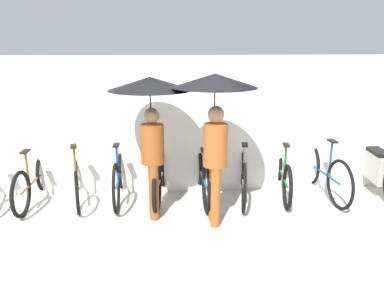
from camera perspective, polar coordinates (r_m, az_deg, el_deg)
ground_plane at (r=4.87m, az=-4.83°, el=-14.72°), size 30.00×30.00×0.00m
back_wall at (r=6.11m, az=-4.88°, el=2.78°), size 14.21×0.12×2.24m
parked_bicycle_1 at (r=6.34m, az=-23.01°, el=-5.13°), size 0.44×1.68×0.99m
parked_bicycle_2 at (r=6.16m, az=-17.18°, el=-5.14°), size 0.53×1.60×1.08m
parked_bicycle_3 at (r=6.04m, az=-11.05°, el=-4.75°), size 0.44×1.72×1.11m
parked_bicycle_4 at (r=5.98m, az=-4.76°, el=-4.76°), size 0.44×1.80×1.08m
parked_bicycle_5 at (r=6.00m, az=1.57°, el=-4.69°), size 0.44×1.83×0.98m
parked_bicycle_6 at (r=6.08m, az=7.81°, el=-4.53°), size 0.51×1.82×1.00m
parked_bicycle_7 at (r=6.30m, az=13.60°, el=-4.43°), size 0.48×1.74×0.98m
parked_bicycle_8 at (r=6.46m, az=19.37°, el=-4.01°), size 0.44×1.81×1.01m
pedestrian_leading at (r=5.14m, az=-6.31°, el=6.11°), size 1.15×1.15×1.98m
pedestrian_center at (r=4.91m, az=3.53°, el=6.16°), size 1.12×1.12×2.05m
motorcycle at (r=6.96m, az=26.21°, el=-3.27°), size 0.58×2.14×0.93m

